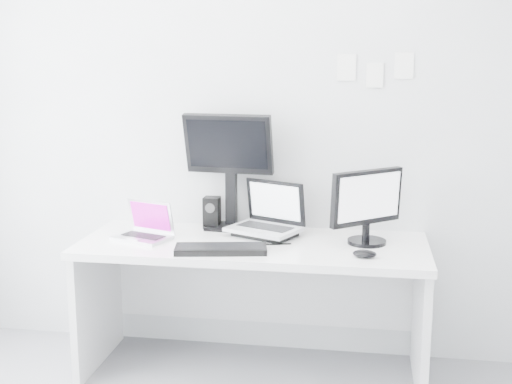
% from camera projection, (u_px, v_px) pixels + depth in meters
% --- Properties ---
extents(back_wall, '(3.60, 0.00, 3.60)m').
position_uv_depth(back_wall, '(263.00, 117.00, 3.72)').
color(back_wall, silver).
rests_on(back_wall, ground).
extents(desk, '(1.80, 0.70, 0.73)m').
position_uv_depth(desk, '(253.00, 308.00, 3.57)').
color(desk, white).
rests_on(desk, ground).
extents(macbook, '(0.34, 0.29, 0.21)m').
position_uv_depth(macbook, '(141.00, 220.00, 3.53)').
color(macbook, '#B6B6BB').
rests_on(macbook, desk).
extents(speaker, '(0.10, 0.10, 0.18)m').
position_uv_depth(speaker, '(212.00, 212.00, 3.78)').
color(speaker, black).
rests_on(speaker, desk).
extents(dell_laptop, '(0.44, 0.40, 0.30)m').
position_uv_depth(dell_laptop, '(264.00, 209.00, 3.58)').
color(dell_laptop, '#BABCC2').
rests_on(dell_laptop, desk).
extents(rear_monitor, '(0.50, 0.22, 0.66)m').
position_uv_depth(rear_monitor, '(230.00, 170.00, 3.71)').
color(rear_monitor, black).
rests_on(rear_monitor, desk).
extents(samsung_monitor, '(0.46, 0.43, 0.40)m').
position_uv_depth(samsung_monitor, '(368.00, 206.00, 3.44)').
color(samsung_monitor, black).
rests_on(samsung_monitor, desk).
extents(keyboard, '(0.47, 0.24, 0.03)m').
position_uv_depth(keyboard, '(221.00, 249.00, 3.32)').
color(keyboard, black).
rests_on(keyboard, desk).
extents(mouse, '(0.12, 0.08, 0.04)m').
position_uv_depth(mouse, '(365.00, 254.00, 3.23)').
color(mouse, black).
rests_on(mouse, desk).
extents(wall_note_0, '(0.10, 0.00, 0.14)m').
position_uv_depth(wall_note_0, '(346.00, 67.00, 3.59)').
color(wall_note_0, white).
rests_on(wall_note_0, back_wall).
extents(wall_note_1, '(0.09, 0.00, 0.13)m').
position_uv_depth(wall_note_1, '(375.00, 75.00, 3.57)').
color(wall_note_1, white).
rests_on(wall_note_1, back_wall).
extents(wall_note_2, '(0.10, 0.00, 0.14)m').
position_uv_depth(wall_note_2, '(404.00, 66.00, 3.54)').
color(wall_note_2, white).
rests_on(wall_note_2, back_wall).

